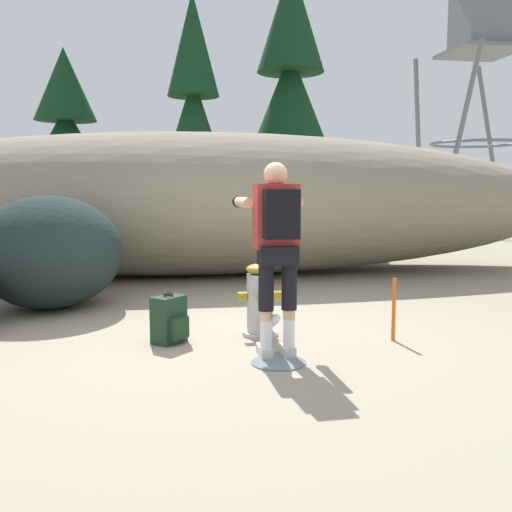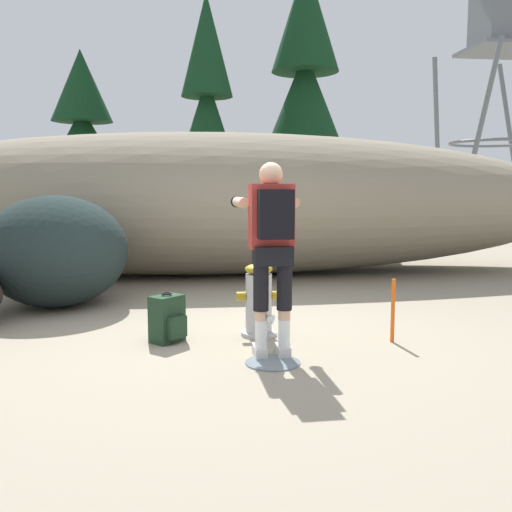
{
  "view_description": "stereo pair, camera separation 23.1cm",
  "coord_description": "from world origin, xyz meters",
  "px_view_note": "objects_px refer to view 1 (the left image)",
  "views": [
    {
      "loc": [
        -0.71,
        -5.22,
        1.43
      ],
      "look_at": [
        0.22,
        0.42,
        0.75
      ],
      "focal_mm": 39.67,
      "sensor_mm": 36.0,
      "label": 1
    },
    {
      "loc": [
        -0.48,
        -5.26,
        1.43
      ],
      "look_at": [
        0.22,
        0.42,
        0.75
      ],
      "focal_mm": 39.67,
      "sensor_mm": 36.0,
      "label": 2
    }
  ],
  "objects_px": {
    "survey_stake": "(394,309)",
    "watchtower": "(481,29)",
    "fire_hydrant": "(260,301)",
    "boulder_large": "(50,252)",
    "spare_backpack": "(169,320)",
    "utility_worker": "(276,235)"
  },
  "relations": [
    {
      "from": "fire_hydrant",
      "to": "spare_backpack",
      "type": "xyz_separation_m",
      "value": [
        -0.88,
        -0.12,
        -0.13
      ]
    },
    {
      "from": "boulder_large",
      "to": "survey_stake",
      "type": "xyz_separation_m",
      "value": [
        3.48,
        -2.08,
        -0.38
      ]
    },
    {
      "from": "fire_hydrant",
      "to": "survey_stake",
      "type": "xyz_separation_m",
      "value": [
        1.21,
        -0.39,
        -0.05
      ]
    },
    {
      "from": "watchtower",
      "to": "survey_stake",
      "type": "xyz_separation_m",
      "value": [
        -8.5,
        -13.22,
        -6.46
      ]
    },
    {
      "from": "utility_worker",
      "to": "watchtower",
      "type": "relative_size",
      "value": 0.18
    },
    {
      "from": "fire_hydrant",
      "to": "survey_stake",
      "type": "relative_size",
      "value": 1.27
    },
    {
      "from": "spare_backpack",
      "to": "boulder_large",
      "type": "height_order",
      "value": "boulder_large"
    },
    {
      "from": "utility_worker",
      "to": "watchtower",
      "type": "height_order",
      "value": "watchtower"
    },
    {
      "from": "fire_hydrant",
      "to": "spare_backpack",
      "type": "distance_m",
      "value": 0.9
    },
    {
      "from": "fire_hydrant",
      "to": "utility_worker",
      "type": "xyz_separation_m",
      "value": [
        0.02,
        -0.68,
        0.7
      ]
    },
    {
      "from": "fire_hydrant",
      "to": "boulder_large",
      "type": "bearing_deg",
      "value": 143.28
    },
    {
      "from": "utility_worker",
      "to": "survey_stake",
      "type": "bearing_deg",
      "value": -78.03
    },
    {
      "from": "utility_worker",
      "to": "survey_stake",
      "type": "distance_m",
      "value": 1.44
    },
    {
      "from": "fire_hydrant",
      "to": "utility_worker",
      "type": "relative_size",
      "value": 0.46
    },
    {
      "from": "watchtower",
      "to": "survey_stake",
      "type": "distance_m",
      "value": 17.0
    },
    {
      "from": "fire_hydrant",
      "to": "survey_stake",
      "type": "height_order",
      "value": "fire_hydrant"
    },
    {
      "from": "survey_stake",
      "to": "watchtower",
      "type": "bearing_deg",
      "value": 57.26
    },
    {
      "from": "spare_backpack",
      "to": "boulder_large",
      "type": "xyz_separation_m",
      "value": [
        -1.39,
        1.81,
        0.46
      ]
    },
    {
      "from": "fire_hydrant",
      "to": "spare_backpack",
      "type": "relative_size",
      "value": 1.61
    },
    {
      "from": "fire_hydrant",
      "to": "utility_worker",
      "type": "distance_m",
      "value": 0.98
    },
    {
      "from": "utility_worker",
      "to": "watchtower",
      "type": "bearing_deg",
      "value": -37.25
    },
    {
      "from": "spare_backpack",
      "to": "watchtower",
      "type": "distance_m",
      "value": 17.97
    }
  ]
}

